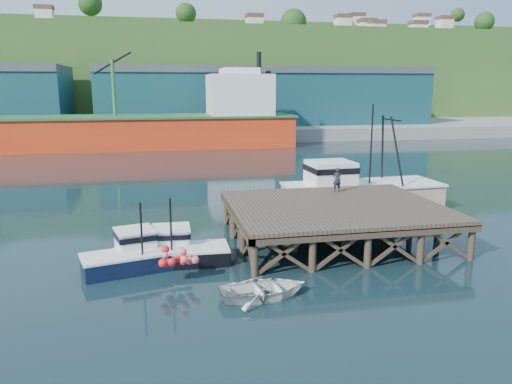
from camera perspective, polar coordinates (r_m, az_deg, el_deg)
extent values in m
plane|color=black|center=(28.36, -1.64, -6.12)|extent=(300.00, 300.00, 0.00)
cube|color=brown|center=(29.21, 9.03, -1.64)|extent=(12.00, 10.00, 0.25)
cube|color=#473828|center=(24.96, 12.89, -4.77)|extent=(12.00, 0.30, 0.35)
cylinder|color=#473828|center=(23.69, -0.17, -7.78)|extent=(0.36, 0.36, 2.60)
cylinder|color=#473828|center=(28.12, 23.37, -5.58)|extent=(0.36, 0.36, 2.60)
cylinder|color=#473828|center=(32.57, -3.41, -2.27)|extent=(0.36, 0.36, 2.60)
cylinder|color=#473828|center=(35.92, 14.90, -1.30)|extent=(0.36, 0.36, 2.60)
cube|color=gray|center=(96.99, -8.80, 7.26)|extent=(160.00, 40.00, 2.00)
cube|color=#17444E|center=(91.70, -8.76, 10.43)|extent=(28.00, 16.00, 9.00)
cube|color=#17444E|center=(97.90, 9.37, 10.51)|extent=(30.00, 16.00, 9.00)
cube|color=red|center=(75.22, -17.21, 6.44)|extent=(55.00, 9.50, 4.40)
cube|color=#26592D|center=(75.06, -17.32, 8.18)|extent=(55.50, 10.00, 0.30)
cube|color=silver|center=(75.62, -1.94, 11.01)|extent=(9.00, 9.00, 6.00)
cube|color=silver|center=(75.64, -1.96, 13.51)|extent=(5.00, 7.00, 1.20)
cylinder|color=black|center=(76.26, 0.33, 14.79)|extent=(0.70, 0.70, 2.50)
cube|color=#2D511E|center=(126.66, -9.64, 12.84)|extent=(220.00, 50.00, 22.00)
cube|color=black|center=(25.36, -13.07, -7.65)|extent=(5.76, 3.26, 0.84)
cube|color=silver|center=(25.22, -13.11, -6.71)|extent=(5.88, 3.33, 0.11)
cube|color=silver|center=(26.01, -13.65, -5.22)|extent=(2.16, 2.16, 0.84)
cube|color=black|center=(25.96, -13.67, -4.83)|extent=(2.28, 2.28, 0.28)
cylinder|color=black|center=(24.33, -12.97, -4.20)|extent=(0.10, 0.10, 2.63)
cube|color=black|center=(25.77, -9.59, -7.27)|extent=(5.65, 2.18, 0.78)
cube|color=silver|center=(25.64, -9.62, -6.41)|extent=(5.77, 2.22, 0.10)
cube|color=silver|center=(26.49, -9.68, -4.97)|extent=(1.90, 1.90, 0.78)
cube|color=black|center=(26.44, -9.70, -4.61)|extent=(2.01, 2.01, 0.26)
cylinder|color=black|center=(24.70, -9.71, -3.82)|extent=(0.10, 0.10, 2.76)
sphere|color=#FF5D61|center=(23.30, -9.74, -7.92)|extent=(0.36, 0.36, 0.36)
sphere|color=#FF5D61|center=(23.43, -7.86, -7.29)|extent=(0.36, 0.36, 0.36)
sphere|color=red|center=(22.95, -8.67, -7.28)|extent=(0.36, 0.36, 0.36)
cube|color=tan|center=(36.99, 12.04, -0.60)|extent=(11.31, 4.35, 1.82)
cube|color=silver|center=(36.80, 12.11, 0.86)|extent=(11.52, 4.57, 0.15)
cube|color=silver|center=(35.71, 8.43, 2.07)|extent=(3.17, 2.97, 1.82)
cube|color=black|center=(35.65, 8.45, 2.71)|extent=(3.27, 3.08, 0.41)
cylinder|color=black|center=(36.59, 13.02, 5.02)|extent=(0.12, 0.12, 6.08)
imported|color=silver|center=(21.57, 0.90, -11.00)|extent=(4.00, 3.02, 0.78)
imported|color=black|center=(32.50, 9.23, 1.39)|extent=(0.60, 0.41, 1.59)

